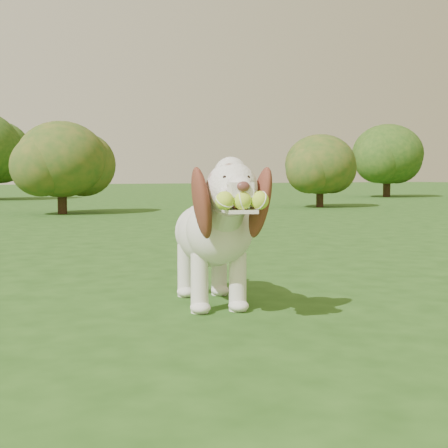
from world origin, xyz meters
name	(u,v)px	position (x,y,z in m)	size (l,w,h in m)	color
ground	(304,314)	(0.00, 0.00, 0.00)	(80.00, 80.00, 0.00)	#204413
dog	(214,229)	(-0.29, 0.32, 0.36)	(0.52, 1.04, 0.68)	silver
shrub_h	(387,154)	(10.44, 11.15, 1.19)	(1.95, 1.95, 2.02)	#382314
shrub_c	(61,159)	(0.67, 7.64, 0.85)	(1.40, 1.40, 1.45)	#382314
shrub_d	(320,164)	(5.50, 7.47, 0.81)	(1.33, 1.33, 1.38)	#382314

